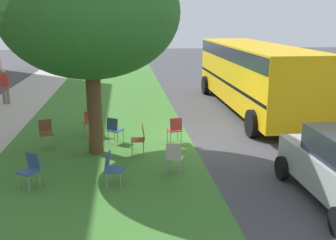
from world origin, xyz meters
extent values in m
plane|color=#424247|center=(0.00, 0.00, 0.00)|extent=(80.00, 80.00, 0.00)
cube|color=#3D752D|center=(0.00, 3.20, 0.00)|extent=(48.00, 6.00, 0.01)
cylinder|color=brown|center=(-0.93, 3.29, 1.48)|extent=(0.44, 0.44, 2.95)
ellipsoid|color=#2D6B28|center=(-0.93, 3.29, 4.17)|extent=(5.10, 5.10, 3.77)
cube|color=#335184|center=(-3.53, 2.66, 0.44)|extent=(0.49, 0.48, 0.04)
cube|color=#335184|center=(-3.49, 2.84, 0.68)|extent=(0.41, 0.16, 0.40)
cylinder|color=gray|center=(-3.74, 2.53, 0.21)|extent=(0.02, 0.02, 0.42)
cylinder|color=gray|center=(-3.39, 2.46, 0.21)|extent=(0.02, 0.02, 0.42)
cylinder|color=gray|center=(-3.67, 2.87, 0.21)|extent=(0.02, 0.02, 0.42)
cylinder|color=gray|center=(-3.32, 2.80, 0.21)|extent=(0.02, 0.02, 0.42)
cube|color=#335184|center=(-3.44, 4.73, 0.44)|extent=(0.57, 0.57, 0.04)
cube|color=#335184|center=(-3.29, 4.63, 0.68)|extent=(0.30, 0.38, 0.40)
cylinder|color=gray|center=(-3.48, 4.98, 0.21)|extent=(0.02, 0.02, 0.42)
cylinder|color=gray|center=(-3.68, 4.68, 0.21)|extent=(0.02, 0.02, 0.42)
cylinder|color=gray|center=(-3.20, 4.78, 0.21)|extent=(0.02, 0.02, 0.42)
cylinder|color=gray|center=(-3.40, 4.49, 0.21)|extent=(0.02, 0.02, 0.42)
cube|color=#C64C1E|center=(-1.16, 2.04, 0.44)|extent=(0.43, 0.41, 0.04)
cube|color=#C64C1E|center=(-1.16, 1.86, 0.68)|extent=(0.40, 0.09, 0.40)
cylinder|color=gray|center=(-0.98, 2.20, 0.21)|extent=(0.02, 0.02, 0.42)
cylinder|color=gray|center=(-1.34, 2.21, 0.21)|extent=(0.02, 0.02, 0.42)
cylinder|color=gray|center=(-0.98, 1.86, 0.21)|extent=(0.02, 0.02, 0.42)
cylinder|color=gray|center=(-1.34, 1.87, 0.21)|extent=(0.02, 0.02, 0.42)
cube|color=#B7332D|center=(1.11, 3.64, 0.44)|extent=(0.49, 0.51, 0.04)
cube|color=#B7332D|center=(0.94, 3.60, 0.68)|extent=(0.18, 0.41, 0.40)
cylinder|color=gray|center=(1.32, 3.51, 0.21)|extent=(0.02, 0.02, 0.42)
cylinder|color=gray|center=(1.23, 3.86, 0.21)|extent=(0.02, 0.02, 0.42)
cylinder|color=gray|center=(0.99, 3.42, 0.21)|extent=(0.02, 0.02, 0.42)
cylinder|color=gray|center=(0.90, 3.77, 0.21)|extent=(0.02, 0.02, 0.42)
cube|color=#335184|center=(-0.01, 2.71, 0.44)|extent=(0.56, 0.57, 0.04)
cube|color=#335184|center=(-0.16, 2.81, 0.68)|extent=(0.29, 0.38, 0.40)
cylinder|color=gray|center=(0.03, 2.47, 0.21)|extent=(0.02, 0.02, 0.42)
cylinder|color=gray|center=(0.23, 2.77, 0.21)|extent=(0.02, 0.02, 0.42)
cylinder|color=gray|center=(-0.25, 2.66, 0.21)|extent=(0.02, 0.02, 0.42)
cylinder|color=gray|center=(-0.05, 2.96, 0.21)|extent=(0.02, 0.02, 0.42)
cube|color=#ADA393|center=(-2.86, 1.11, 0.44)|extent=(0.52, 0.53, 0.04)
cube|color=#ADA393|center=(-3.03, 1.17, 0.68)|extent=(0.22, 0.40, 0.40)
cylinder|color=gray|center=(-2.77, 0.88, 0.21)|extent=(0.02, 0.02, 0.42)
cylinder|color=gray|center=(-2.64, 1.22, 0.21)|extent=(0.02, 0.02, 0.42)
cylinder|color=gray|center=(-3.09, 1.00, 0.21)|extent=(0.02, 0.02, 0.42)
cylinder|color=gray|center=(-2.96, 1.34, 0.21)|extent=(0.02, 0.02, 0.42)
cube|color=#B7332D|center=(-0.22, 0.80, 0.44)|extent=(0.48, 0.49, 0.04)
cube|color=#B7332D|center=(-0.40, 0.77, 0.68)|extent=(0.17, 0.41, 0.40)
cylinder|color=gray|center=(-0.02, 0.66, 0.21)|extent=(0.02, 0.02, 0.42)
cylinder|color=gray|center=(-0.09, 1.02, 0.21)|extent=(0.02, 0.02, 0.42)
cylinder|color=gray|center=(-0.35, 0.59, 0.21)|extent=(0.02, 0.02, 0.42)
cylinder|color=gray|center=(-0.42, 0.94, 0.21)|extent=(0.02, 0.02, 0.42)
cube|color=brown|center=(-0.22, 4.88, 0.44)|extent=(0.51, 0.53, 0.04)
cube|color=brown|center=(-0.05, 4.94, 0.68)|extent=(0.21, 0.41, 0.40)
cylinder|color=gray|center=(-0.43, 5.00, 0.21)|extent=(0.02, 0.02, 0.42)
cylinder|color=gray|center=(-0.32, 4.66, 0.21)|extent=(0.02, 0.02, 0.42)
cylinder|color=gray|center=(-0.11, 5.11, 0.21)|extent=(0.02, 0.02, 0.42)
cylinder|color=gray|center=(0.00, 4.77, 0.21)|extent=(0.02, 0.02, 0.42)
cylinder|color=black|center=(-3.52, -1.56, 0.30)|extent=(0.60, 0.18, 0.60)
cube|color=yellow|center=(4.16, -3.22, 1.63)|extent=(10.40, 2.44, 2.50)
cube|color=black|center=(4.16, -3.22, 1.28)|extent=(10.30, 2.46, 0.12)
cube|color=black|center=(4.16, -3.22, 2.53)|extent=(10.30, 2.46, 0.56)
cylinder|color=black|center=(8.16, -1.96, 0.48)|extent=(0.96, 0.28, 0.96)
cylinder|color=black|center=(8.16, -4.48, 0.48)|extent=(0.96, 0.28, 0.96)
cylinder|color=black|center=(0.16, -1.96, 0.48)|extent=(0.96, 0.28, 0.96)
cylinder|color=black|center=(0.16, -4.48, 0.48)|extent=(0.96, 0.28, 0.96)
cylinder|color=#726659|center=(6.71, 8.11, 0.42)|extent=(0.14, 0.14, 0.85)
cylinder|color=#726659|center=(6.72, 7.93, 0.42)|extent=(0.14, 0.14, 0.85)
cube|color=red|center=(6.71, 8.02, 1.15)|extent=(0.23, 0.37, 0.60)
sphere|color=tan|center=(6.71, 8.02, 1.58)|extent=(0.22, 0.22, 0.22)
camera|label=1|loc=(-12.62, 2.38, 4.03)|focal=42.46mm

